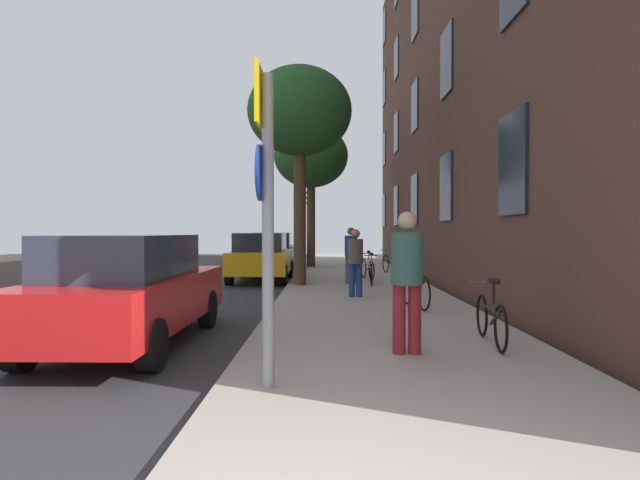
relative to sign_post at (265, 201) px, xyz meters
The scene contains 19 objects.
ground_plane 12.28m from the sign_post, 99.18° to the left, with size 41.80×41.80×0.00m, color #332D28.
road_asphalt 12.78m from the sign_post, 108.63° to the left, with size 7.00×38.00×0.01m, color #2D2D30.
sidewalk 12.22m from the sign_post, 82.53° to the left, with size 4.20×38.00×0.12m, color #9E9389.
building_facade 13.32m from the sign_post, 70.04° to the left, with size 0.56×27.00×14.69m.
sign_post is the anchor object (origin of this frame).
traffic_light 21.10m from the sign_post, 90.39° to the left, with size 0.43×0.24×3.73m.
tree_near 10.48m from the sign_post, 90.94° to the left, with size 3.06×3.06×6.39m.
tree_far 18.14m from the sign_post, 90.19° to the left, with size 3.31×3.31×6.34m.
bicycle_0 3.82m from the sign_post, 34.50° to the left, with size 0.42×1.70×0.92m.
bicycle_1 6.11m from the sign_post, 65.74° to the left, with size 0.47×1.63×0.98m.
bicycle_2 10.48m from the sign_post, 79.14° to the left, with size 0.42×1.71×0.93m.
bicycle_3 12.00m from the sign_post, 80.47° to the left, with size 0.47×1.61×0.93m.
bicycle_4 14.22m from the sign_post, 77.76° to the left, with size 0.55×1.74×0.97m.
pedestrian_0 2.32m from the sign_post, 40.84° to the left, with size 0.55×0.55×1.81m.
pedestrian_1 7.32m from the sign_post, 79.58° to the left, with size 0.51×0.51×1.62m.
pedestrian_2 10.44m from the sign_post, 82.49° to the left, with size 0.53×0.53×1.68m.
car_0 3.42m from the sign_post, 134.36° to the left, with size 1.79×4.50×1.62m.
car_1 12.26m from the sign_post, 97.35° to the left, with size 1.91×4.20×1.62m.
car_2 18.22m from the sign_post, 95.59° to the left, with size 1.99×4.51×1.62m.
Camera 1 is at (0.14, -2.10, 1.68)m, focal length 28.92 mm.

